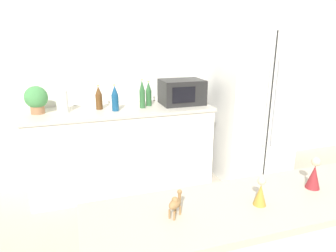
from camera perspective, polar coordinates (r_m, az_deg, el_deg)
name	(u,v)px	position (r m, az deg, el deg)	size (l,w,h in m)	color
wall_back	(147,72)	(3.63, -3.99, 10.19)	(8.00, 0.06, 2.55)	white
back_counter	(123,149)	(3.44, -8.60, -4.26)	(1.99, 0.63, 0.93)	silver
refrigerator	(251,104)	(3.80, 15.58, 4.03)	(0.88, 0.75, 1.78)	white
potted_plant	(36,99)	(3.29, -23.80, 4.78)	(0.23, 0.23, 0.28)	#9E6B47
paper_towel_roll	(62,102)	(3.25, -19.50, 4.38)	(0.12, 0.12, 0.23)	white
microwave	(182,92)	(3.46, 2.65, 6.51)	(0.48, 0.37, 0.28)	black
back_bottle_0	(142,94)	(3.27, -4.94, 6.01)	(0.06, 0.06, 0.31)	#2D6033
back_bottle_1	(115,98)	(3.18, -10.06, 5.19)	(0.07, 0.07, 0.28)	navy
back_bottle_2	(149,94)	(3.38, -3.72, 6.08)	(0.06, 0.06, 0.28)	#2D6033
back_bottle_3	(99,98)	(3.29, -13.04, 5.24)	(0.07, 0.07, 0.26)	brown
camel_figurine	(175,203)	(1.35, 1.42, -14.41)	(0.09, 0.08, 0.11)	olive
wise_man_figurine_crimson	(260,193)	(1.49, 17.19, -12.09)	(0.06, 0.06, 0.14)	#B28933
wise_man_figurine_purple	(314,175)	(1.74, 26.05, -8.37)	(0.07, 0.07, 0.17)	maroon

